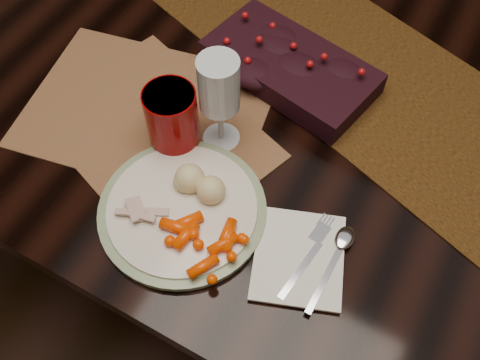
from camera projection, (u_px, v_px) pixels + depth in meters
The scene contains 15 objects.
floor at pixel (275, 260), 1.65m from camera, with size 5.00×5.00×0.00m, color black.
dining_table at pixel (284, 198), 1.33m from camera, with size 1.80×1.00×0.75m, color black.
table_runner at pixel (310, 36), 1.10m from camera, with size 1.70×0.35×0.00m, color #311F0D.
centerpiece at pixel (290, 64), 1.01m from camera, with size 0.32×0.17×0.06m, color black, non-canonical shape.
placemat_main at pixel (154, 133), 0.97m from camera, with size 0.41×0.30×0.00m, color brown.
placemat_second at pixel (146, 110), 1.00m from camera, with size 0.44×0.32×0.00m, color #956442.
dinner_plate at pixel (182, 209), 0.87m from camera, with size 0.28×0.28×0.02m, color silver.
baby_carrots at pixel (202, 242), 0.82m from camera, with size 0.12×0.09×0.02m, color #FD4300, non-canonical shape.
mashed_potatoes at pixel (202, 175), 0.87m from camera, with size 0.09×0.07×0.05m, color #D4B971, non-canonical shape.
turkey_shreds at pixel (141, 209), 0.86m from camera, with size 0.07×0.06×0.02m, color tan, non-canonical shape.
napkin at pixel (299, 257), 0.83m from camera, with size 0.14×0.16×0.01m, color white.
fork at pixel (305, 260), 0.83m from camera, with size 0.02×0.14×0.00m, color silver, non-canonical shape.
spoon at pixel (331, 267), 0.82m from camera, with size 0.03×0.15×0.00m, color silver, non-canonical shape.
red_cup at pixel (172, 119), 0.90m from camera, with size 0.09×0.09×0.12m, color #7F0000.
wine_glass at pixel (220, 104), 0.88m from camera, with size 0.07×0.07×0.19m, color white, non-canonical shape.
Camera 1 is at (0.23, -0.64, 1.52)m, focal length 40.00 mm.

